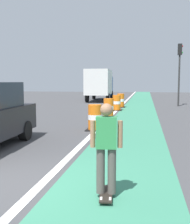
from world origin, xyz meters
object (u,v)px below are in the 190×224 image
(traffic_barrel_far, at_px, (121,101))
(traffic_light_corner, at_px, (180,64))
(delivery_truck_down_block, at_px, (100,83))
(traffic_barrel_back, at_px, (117,103))
(skateboarder_on_lane, at_px, (106,147))
(traffic_barrel_mid, at_px, (108,108))
(traffic_barrel_front, at_px, (95,118))

(traffic_barrel_far, height_order, traffic_light_corner, traffic_light_corner)
(delivery_truck_down_block, bearing_deg, traffic_barrel_far, -68.97)
(traffic_barrel_back, bearing_deg, traffic_barrel_far, 88.58)
(delivery_truck_down_block, bearing_deg, skateboarder_on_lane, -80.69)
(skateboarder_on_lane, xyz_separation_m, traffic_barrel_mid, (-1.42, 11.31, -0.38))
(traffic_barrel_back, height_order, traffic_light_corner, traffic_light_corner)
(traffic_barrel_back, relative_size, delivery_truck_down_block, 0.14)
(traffic_barrel_front, xyz_separation_m, traffic_barrel_far, (0.13, 10.97, 0.00))
(skateboarder_on_lane, relative_size, traffic_light_corner, 0.33)
(traffic_barrel_mid, bearing_deg, delivery_truck_down_block, 101.03)
(traffic_barrel_mid, distance_m, traffic_barrel_back, 4.07)
(skateboarder_on_lane, bearing_deg, delivery_truck_down_block, 99.31)
(traffic_barrel_mid, xyz_separation_m, traffic_barrel_back, (0.05, 4.06, 0.00))
(skateboarder_on_lane, height_order, traffic_barrel_back, skateboarder_on_lane)
(traffic_barrel_mid, relative_size, traffic_barrel_far, 1.00)
(traffic_barrel_front, bearing_deg, traffic_barrel_back, 89.52)
(skateboarder_on_lane, distance_m, traffic_barrel_far, 17.97)
(skateboarder_on_lane, height_order, traffic_barrel_front, skateboarder_on_lane)
(traffic_barrel_mid, xyz_separation_m, traffic_light_corner, (4.76, 8.45, 2.97))
(skateboarder_on_lane, height_order, traffic_barrel_mid, skateboarder_on_lane)
(skateboarder_on_lane, height_order, traffic_barrel_far, skateboarder_on_lane)
(traffic_barrel_far, bearing_deg, traffic_barrel_front, -90.70)
(traffic_barrel_back, bearing_deg, traffic_light_corner, 42.98)
(skateboarder_on_lane, height_order, delivery_truck_down_block, delivery_truck_down_block)
(traffic_barrel_far, height_order, delivery_truck_down_block, delivery_truck_down_block)
(delivery_truck_down_block, bearing_deg, traffic_barrel_mid, -78.97)
(traffic_light_corner, bearing_deg, skateboarder_on_lane, -99.58)
(skateboarder_on_lane, distance_m, traffic_light_corner, 20.20)
(traffic_barrel_back, bearing_deg, skateboarder_on_lane, -84.91)
(traffic_barrel_front, relative_size, traffic_light_corner, 0.21)
(traffic_barrel_back, xyz_separation_m, traffic_light_corner, (4.70, 4.38, 2.97))
(skateboarder_on_lane, xyz_separation_m, traffic_barrel_back, (-1.37, 15.37, -0.38))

